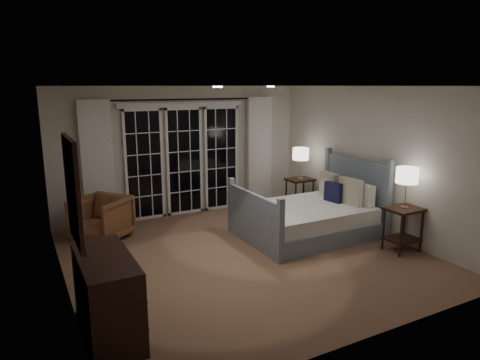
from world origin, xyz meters
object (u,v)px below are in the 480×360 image
bed (310,217)px  lamp_left (407,176)px  nightstand_left (403,222)px  armchair (101,218)px  dresser (107,295)px  nightstand_right (300,190)px  lamp_right (301,154)px

bed → lamp_left: (0.82, -1.24, 0.87)m
bed → nightstand_left: size_ratio=3.13×
armchair → dresser: dresser is taller
bed → nightstand_right: 1.47m
nightstand_right → lamp_right: (0.00, -0.00, 0.73)m
nightstand_left → armchair: 4.81m
bed → armchair: (-3.18, 1.43, 0.05)m
lamp_left → armchair: size_ratio=0.78×
bed → dresser: bearing=-158.4°
nightstand_left → lamp_left: size_ratio=1.10×
lamp_right → dresser: 5.19m
bed → nightstand_right: bed is taller
lamp_right → dresser: (-4.35, -2.73, -0.74)m
nightstand_left → lamp_right: lamp_right is taller
dresser → lamp_right: bearing=32.1°
nightstand_right → dresser: size_ratio=0.55×
bed → nightstand_left: (0.82, -1.24, 0.13)m
armchair → nightstand_right: bearing=49.1°
nightstand_right → bed: bearing=-118.6°
lamp_left → armchair: lamp_left is taller
bed → lamp_right: size_ratio=3.44×
armchair → bed: bearing=27.0°
bed → dresser: (-3.65, -1.44, 0.11)m
lamp_left → dresser: bearing=-177.4°
nightstand_left → armchair: (-4.00, 2.67, -0.09)m
armchair → nightstand_left: bearing=17.5°
bed → nightstand_left: 1.49m
nightstand_left → nightstand_right: 2.53m
lamp_right → armchair: 3.97m
bed → lamp_left: 1.72m
nightstand_left → nightstand_right: size_ratio=1.03×
nightstand_right → dresser: bearing=-147.9°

